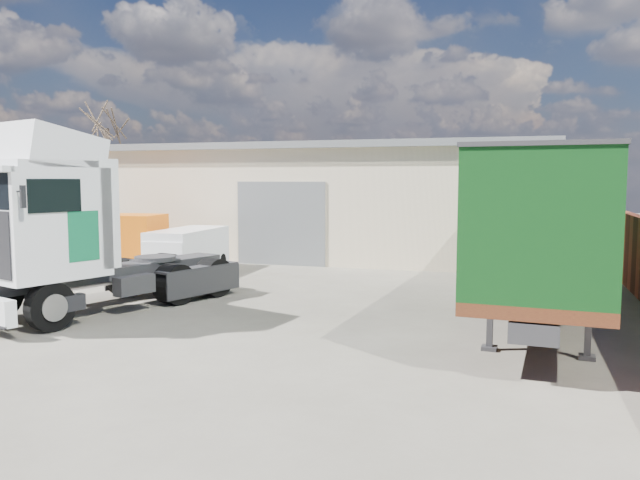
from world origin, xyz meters
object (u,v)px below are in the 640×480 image
(tractor_unit, at_px, (70,237))
(orange_skip, at_px, (121,245))
(box_trailer, at_px, (546,218))
(bare_tree, at_px, (106,114))
(panel_van, at_px, (186,250))

(tractor_unit, height_order, orange_skip, tractor_unit)
(tractor_unit, bearing_deg, box_trailer, 36.37)
(box_trailer, height_order, orange_skip, box_trailer)
(bare_tree, relative_size, box_trailer, 0.72)
(bare_tree, xyz_separation_m, orange_skip, (10.00, -12.93, -6.94))
(panel_van, bearing_deg, box_trailer, -18.85)
(tractor_unit, distance_m, box_trailer, 12.92)
(bare_tree, height_order, tractor_unit, bare_tree)
(panel_van, distance_m, orange_skip, 3.20)
(box_trailer, height_order, panel_van, box_trailer)
(box_trailer, xyz_separation_m, panel_van, (-13.24, 3.89, -1.77))
(panel_van, relative_size, orange_skip, 1.12)
(orange_skip, bearing_deg, box_trailer, -20.25)
(box_trailer, bearing_deg, bare_tree, 150.82)
(tractor_unit, relative_size, orange_skip, 2.09)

